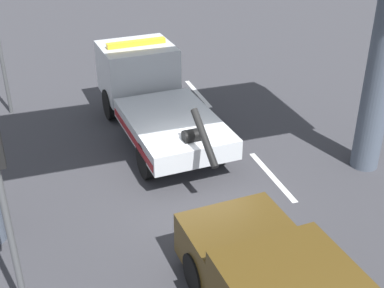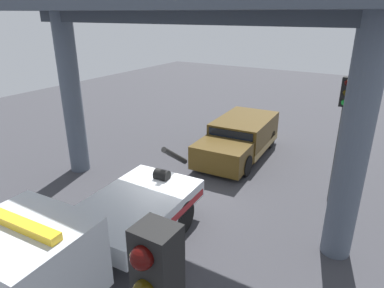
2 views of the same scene
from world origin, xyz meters
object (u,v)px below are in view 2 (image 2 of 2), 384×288
at_px(tow_truck_white, 84,236).
at_px(towed_van_green, 240,138).
at_px(traffic_light_far, 343,114).
at_px(traffic_light_near, 359,94).

height_order(tow_truck_white, towed_van_green, tow_truck_white).
height_order(tow_truck_white, traffic_light_far, traffic_light_far).
xyz_separation_m(tow_truck_white, traffic_light_far, (-6.84, 4.24, 1.88)).
bearing_deg(towed_van_green, traffic_light_far, 63.68).
bearing_deg(traffic_light_near, traffic_light_far, 0.00).
distance_m(tow_truck_white, towed_van_green, 8.97).
relative_size(towed_van_green, traffic_light_far, 1.26).
xyz_separation_m(towed_van_green, traffic_light_near, (-1.88, 4.29, 2.15)).
distance_m(tow_truck_white, traffic_light_near, 11.77).
xyz_separation_m(traffic_light_near, traffic_light_far, (4.00, 0.00, 0.15)).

